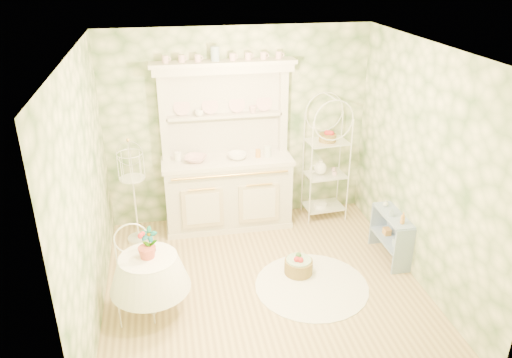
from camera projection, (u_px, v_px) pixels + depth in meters
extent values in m
plane|color=tan|center=(264.00, 287.00, 5.79)|extent=(3.60, 3.60, 0.00)
plane|color=white|center=(266.00, 50.00, 4.67)|extent=(3.60, 3.60, 0.00)
plane|color=#EBE9BB|center=(87.00, 195.00, 4.92)|extent=(3.60, 3.60, 0.00)
plane|color=#EBE9BB|center=(423.00, 168.00, 5.54)|extent=(3.60, 3.60, 0.00)
plane|color=#EBE9BB|center=(238.00, 127.00, 6.84)|extent=(3.60, 3.60, 0.00)
plane|color=#EBE9BB|center=(316.00, 283.00, 3.62)|extent=(3.60, 3.60, 0.00)
cube|color=silver|center=(227.00, 149.00, 6.64)|extent=(1.87, 0.61, 2.29)
cube|color=white|center=(326.00, 155.00, 6.97)|extent=(0.62, 0.47, 1.89)
cube|color=#829BBE|center=(391.00, 236.00, 6.22)|extent=(0.31, 0.74, 0.62)
cylinder|color=white|center=(151.00, 283.00, 5.20)|extent=(0.78, 0.78, 0.79)
cube|color=white|center=(134.00, 279.00, 5.14)|extent=(0.46, 0.46, 0.93)
cube|color=white|center=(134.00, 194.00, 6.45)|extent=(0.33, 0.33, 1.36)
cylinder|color=olive|center=(298.00, 266.00, 5.99)|extent=(0.39, 0.39, 0.20)
cylinder|color=white|center=(312.00, 286.00, 5.79)|extent=(1.60, 1.60, 0.01)
imported|color=white|center=(196.00, 161.00, 6.61)|extent=(0.37, 0.37, 0.07)
imported|color=white|center=(238.00, 158.00, 6.69)|extent=(0.33, 0.33, 0.08)
imported|color=white|center=(199.00, 114.00, 6.52)|extent=(0.13, 0.13, 0.09)
imported|color=white|center=(253.00, 111.00, 6.65)|extent=(0.11, 0.11, 0.09)
imported|color=#3F7238|center=(150.00, 245.00, 5.02)|extent=(0.19, 0.14, 0.33)
imported|color=gold|center=(403.00, 219.00, 5.86)|extent=(0.06, 0.06, 0.15)
imported|color=#8DA7B7|center=(391.00, 213.00, 6.05)|extent=(0.06, 0.06, 0.11)
imported|color=silver|center=(386.00, 204.00, 6.28)|extent=(0.08, 0.08, 0.09)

